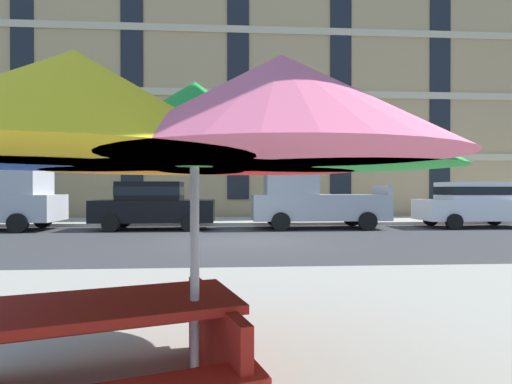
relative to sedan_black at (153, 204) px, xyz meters
name	(u,v)px	position (x,y,z in m)	size (l,w,h in m)	color
ground_plane	(245,241)	(3.28, -3.70, -0.95)	(120.00, 120.00, 0.00)	#38383A
sidewalk_far	(239,221)	(3.28, 3.10, -0.89)	(56.00, 3.60, 0.12)	#B2ADA3
apartment_building	(236,65)	(3.28, 11.29, 8.65)	(36.99, 12.08, 19.20)	tan
sedan_black	(153,204)	(0.00, 0.00, 0.00)	(4.40, 1.98, 1.78)	black
pickup_silver_midblock	(312,202)	(6.00, 0.00, 0.08)	(5.10, 2.12, 2.20)	#A8AAB2
sedan_white	(474,203)	(12.43, 0.00, 0.00)	(4.40, 1.98, 1.78)	silver
patio_umbrella	(195,129)	(2.59, -12.70, 0.94)	(3.51, 3.26, 2.20)	silver
picnic_table	(97,346)	(1.96, -12.72, -0.46)	(2.17, 1.98, 0.77)	red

